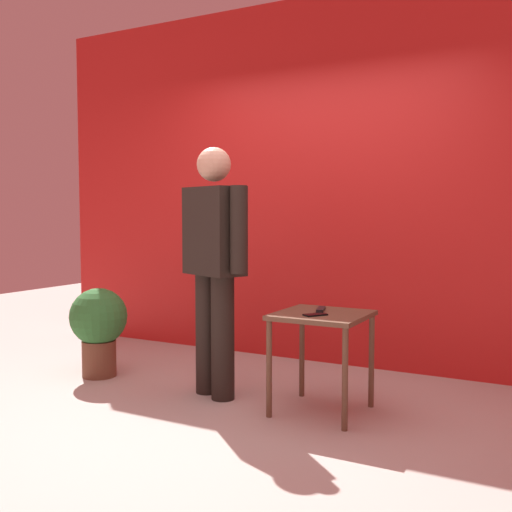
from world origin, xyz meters
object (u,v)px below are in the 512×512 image
(tv_remote, at_px, (321,309))
(potted_plant, at_px, (99,324))
(side_table, at_px, (322,328))
(cell_phone, at_px, (315,315))
(standing_person, at_px, (214,258))

(tv_remote, relative_size, potted_plant, 0.25)
(side_table, relative_size, potted_plant, 0.93)
(side_table, height_order, potted_plant, potted_plant)
(side_table, height_order, tv_remote, tv_remote)
(cell_phone, height_order, potted_plant, potted_plant)
(standing_person, distance_m, potted_plant, 1.19)
(tv_remote, bearing_deg, standing_person, 171.81)
(standing_person, height_order, side_table, standing_person)
(side_table, relative_size, tv_remote, 3.74)
(cell_phone, distance_m, potted_plant, 1.85)
(cell_phone, distance_m, tv_remote, 0.18)
(standing_person, xyz_separation_m, cell_phone, (0.78, -0.08, -0.32))
(tv_remote, bearing_deg, cell_phone, -94.15)
(standing_person, distance_m, side_table, 0.88)
(cell_phone, bearing_deg, standing_person, -151.99)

